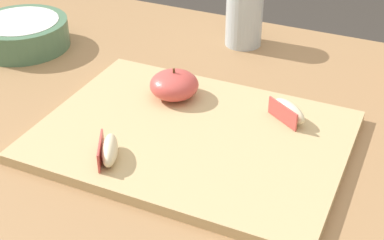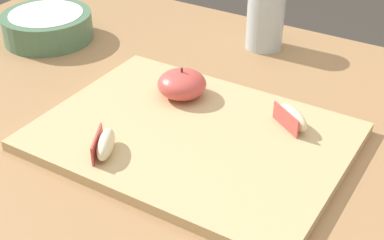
{
  "view_description": "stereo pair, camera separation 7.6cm",
  "coord_description": "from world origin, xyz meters",
  "px_view_note": "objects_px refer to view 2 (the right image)",
  "views": [
    {
      "loc": [
        0.19,
        -0.62,
        1.2
      ],
      "look_at": [
        -0.08,
        -0.04,
        0.79
      ],
      "focal_mm": 52.03,
      "sensor_mm": 36.0,
      "label": 1
    },
    {
      "loc": [
        0.25,
        -0.58,
        1.2
      ],
      "look_at": [
        -0.08,
        -0.04,
        0.79
      ],
      "focal_mm": 52.03,
      "sensor_mm": 36.0,
      "label": 2
    }
  ],
  "objects_px": {
    "cutting_board": "(192,137)",
    "apple_wedge_back": "(105,144)",
    "apple_half_skin_up": "(182,84)",
    "drinking_glass_water": "(265,21)",
    "apple_wedge_left": "(292,118)",
    "ceramic_fruit_bowl": "(47,25)"
  },
  "relations": [
    {
      "from": "cutting_board",
      "to": "apple_wedge_back",
      "type": "xyz_separation_m",
      "value": [
        -0.07,
        -0.1,
        0.02
      ]
    },
    {
      "from": "apple_half_skin_up",
      "to": "apple_wedge_back",
      "type": "height_order",
      "value": "apple_half_skin_up"
    },
    {
      "from": "cutting_board",
      "to": "drinking_glass_water",
      "type": "bearing_deg",
      "value": 97.84
    },
    {
      "from": "apple_wedge_left",
      "to": "ceramic_fruit_bowl",
      "type": "relative_size",
      "value": 0.38
    },
    {
      "from": "ceramic_fruit_bowl",
      "to": "drinking_glass_water",
      "type": "xyz_separation_m",
      "value": [
        0.37,
        0.18,
        0.02
      ]
    },
    {
      "from": "apple_wedge_back",
      "to": "ceramic_fruit_bowl",
      "type": "relative_size",
      "value": 0.39
    },
    {
      "from": "cutting_board",
      "to": "apple_wedge_left",
      "type": "bearing_deg",
      "value": 37.72
    },
    {
      "from": "cutting_board",
      "to": "apple_wedge_back",
      "type": "distance_m",
      "value": 0.13
    },
    {
      "from": "apple_wedge_back",
      "to": "apple_wedge_left",
      "type": "relative_size",
      "value": 1.02
    },
    {
      "from": "apple_half_skin_up",
      "to": "drinking_glass_water",
      "type": "distance_m",
      "value": 0.25
    },
    {
      "from": "cutting_board",
      "to": "apple_wedge_left",
      "type": "xyz_separation_m",
      "value": [
        0.11,
        0.09,
        0.02
      ]
    },
    {
      "from": "cutting_board",
      "to": "apple_half_skin_up",
      "type": "distance_m",
      "value": 0.1
    },
    {
      "from": "apple_wedge_left",
      "to": "apple_wedge_back",
      "type": "bearing_deg",
      "value": -134.41
    },
    {
      "from": "apple_half_skin_up",
      "to": "ceramic_fruit_bowl",
      "type": "xyz_separation_m",
      "value": [
        -0.35,
        0.07,
        -0.01
      ]
    },
    {
      "from": "apple_wedge_back",
      "to": "cutting_board",
      "type": "bearing_deg",
      "value": 54.58
    },
    {
      "from": "apple_wedge_left",
      "to": "drinking_glass_water",
      "type": "relative_size",
      "value": 0.61
    },
    {
      "from": "ceramic_fruit_bowl",
      "to": "cutting_board",
      "type": "bearing_deg",
      "value": -19.96
    },
    {
      "from": "apple_wedge_left",
      "to": "drinking_glass_water",
      "type": "bearing_deg",
      "value": 122.7
    },
    {
      "from": "cutting_board",
      "to": "drinking_glass_water",
      "type": "xyz_separation_m",
      "value": [
        -0.05,
        0.33,
        0.04
      ]
    },
    {
      "from": "apple_wedge_left",
      "to": "ceramic_fruit_bowl",
      "type": "bearing_deg",
      "value": 173.09
    },
    {
      "from": "ceramic_fruit_bowl",
      "to": "drinking_glass_water",
      "type": "distance_m",
      "value": 0.41
    },
    {
      "from": "apple_half_skin_up",
      "to": "apple_wedge_left",
      "type": "xyz_separation_m",
      "value": [
        0.18,
        0.01,
        -0.01
      ]
    }
  ]
}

